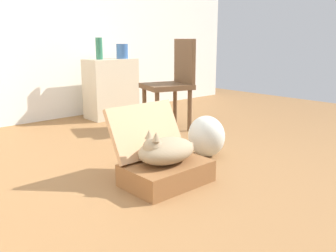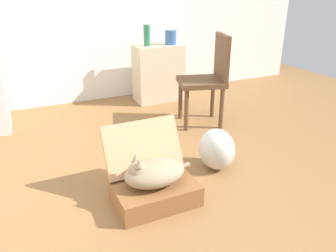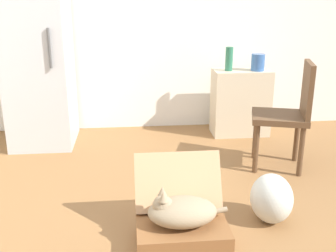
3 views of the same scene
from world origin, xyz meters
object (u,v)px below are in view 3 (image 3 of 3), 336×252
refrigerator (38,53)px  vase_short (258,62)px  cat (180,211)px  plastic_bag_white (271,198)px  side_table (240,103)px  vase_tall (229,59)px  chair (289,112)px  suitcase_base (182,234)px

refrigerator → vase_short: bearing=0.3°
cat → vase_short: 2.27m
cat → plastic_bag_white: size_ratio=1.49×
side_table → vase_tall: size_ratio=2.86×
plastic_bag_white → refrigerator: size_ratio=0.18×
cat → plastic_bag_white: bearing=18.6°
vase_short → chair: size_ratio=0.19×
chair → cat: bearing=-28.3°
cat → vase_tall: bearing=69.1°
vase_short → vase_tall: bearing=174.8°
refrigerator → plastic_bag_white: bearing=-44.2°
vase_tall → plastic_bag_white: bearing=-94.0°
cat → vase_short: size_ratio=2.85×
side_table → chair: chair is taller
cat → chair: chair is taller
cat → refrigerator: bearing=120.4°
plastic_bag_white → vase_tall: bearing=86.0°
cat → refrigerator: 2.34m
plastic_bag_white → chair: chair is taller
vase_short → cat: bearing=-118.4°
cat → vase_tall: 2.19m
suitcase_base → vase_short: vase_short is taller
refrigerator → suitcase_base: bearing=-59.3°
vase_tall → chair: (0.30, -0.91, -0.31)m
plastic_bag_white → refrigerator: bearing=135.8°
suitcase_base → chair: 1.55m
cat → chair: bearing=45.2°
cat → chair: 1.52m
cat → vase_short: vase_short is taller
plastic_bag_white → chair: size_ratio=0.36×
vase_tall → chair: 1.01m
side_table → vase_short: bearing=-14.5°
refrigerator → side_table: (2.04, 0.05, -0.55)m
suitcase_base → chair: chair is taller
plastic_bag_white → vase_short: (0.42, 1.73, 0.61)m
side_table → suitcase_base: bearing=-114.2°
cat → vase_tall: vase_tall is taller
side_table → chair: size_ratio=0.75×
plastic_bag_white → chair: bearing=63.6°
side_table → vase_tall: (-0.15, -0.01, 0.47)m
side_table → vase_tall: bearing=-175.7°
cat → chair: size_ratio=0.53×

